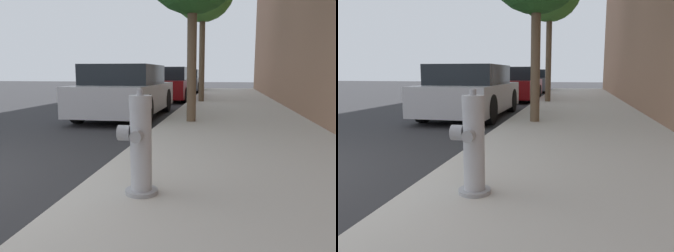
% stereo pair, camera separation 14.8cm
% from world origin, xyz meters
% --- Properties ---
extents(sidewalk_slab, '(3.22, 40.00, 0.15)m').
position_xyz_m(sidewalk_slab, '(3.72, 0.00, 0.07)').
color(sidewalk_slab, '#B7B2A8').
rests_on(sidewalk_slab, ground_plane).
extents(fire_hydrant, '(0.34, 0.36, 0.91)m').
position_xyz_m(fire_hydrant, '(2.73, 0.04, 0.57)').
color(fire_hydrant, '#97979C').
rests_on(fire_hydrant, sidewalk_slab).
extents(parked_car_near, '(1.88, 4.20, 1.40)m').
position_xyz_m(parked_car_near, '(0.83, 5.94, 0.69)').
color(parked_car_near, '#B7B7BC').
rests_on(parked_car_near, ground_plane).
extents(parked_car_mid, '(1.76, 4.54, 1.43)m').
position_xyz_m(parked_car_mid, '(1.06, 11.72, 0.69)').
color(parked_car_mid, maroon).
rests_on(parked_car_mid, ground_plane).
extents(parked_car_far, '(1.73, 3.94, 1.38)m').
position_xyz_m(parked_car_far, '(1.07, 17.66, 0.67)').
color(parked_car_far, '#4C5156').
rests_on(parked_car_far, ground_plane).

